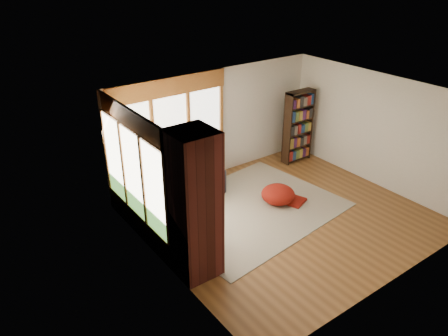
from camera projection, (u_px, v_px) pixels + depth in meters
floor at (284, 217)px, 9.08m from camera, size 5.50×5.50×0.00m
ceiling at (293, 96)px, 7.92m from camera, size 5.50×5.50×0.00m
wall_back at (215, 124)px, 10.31m from camera, size 5.50×0.04×2.60m
wall_front at (402, 218)px, 6.69m from camera, size 5.50×0.04×2.60m
wall_left at (164, 204)px, 7.06m from camera, size 0.04×5.00×2.60m
wall_right at (377, 130)px, 9.94m from camera, size 0.04×5.00×2.60m
windows_back at (172, 133)px, 9.64m from camera, size 2.82×0.10×1.90m
windows_left at (133, 173)px, 7.92m from camera, size 0.10×2.62×1.90m
roller_blind at (114, 138)px, 8.36m from camera, size 0.03×0.72×0.90m
brick_chimney at (194, 206)px, 6.99m from camera, size 0.70×0.70×2.60m
sectional_sofa at (161, 199)px, 9.15m from camera, size 2.20×2.20×0.80m
area_rug at (249, 209)px, 9.34m from camera, size 4.09×3.31×0.01m
bookshelf at (298, 127)px, 11.14m from camera, size 0.81×0.27×1.88m
pouf at (278, 194)px, 9.51m from camera, size 0.91×0.91×0.40m
dog_tan at (166, 168)px, 9.27m from camera, size 1.15×1.14×0.57m
dog_brindle at (162, 191)px, 8.55m from camera, size 0.58×0.81×0.41m
throw_pillows at (158, 176)px, 9.07m from camera, size 1.98×1.68×0.45m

